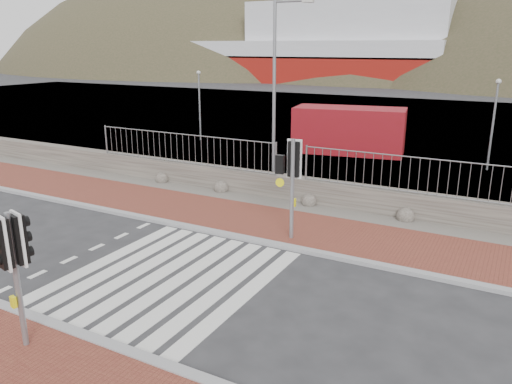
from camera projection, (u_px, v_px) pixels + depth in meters
The scene contains 16 objects.
ground at pixel (170, 276), 12.40m from camera, with size 220.00×220.00×0.00m, color #28282B.
sidewalk_far at pixel (256, 221), 16.19m from camera, with size 40.00×3.00×0.08m, color brown.
kerb_near at pixel (76, 333), 9.85m from camera, with size 40.00×0.25×0.12m, color gray.
kerb_far at pixel (232, 236), 14.92m from camera, with size 40.00×0.25×0.12m, color gray.
zebra_crossing at pixel (170, 276), 12.40m from camera, with size 4.62×5.60×0.01m.
gravel_strip at pixel (283, 205), 17.88m from camera, with size 40.00×1.50×0.06m, color #59544C.
stone_wall at pixel (292, 188), 18.43m from camera, with size 40.00×0.60×0.90m, color #4C463F.
railing at pixel (291, 153), 17.92m from camera, with size 18.07×0.07×1.22m.
quay at pixel (410, 125), 35.95m from camera, with size 120.00×40.00×0.50m, color #4C4C4F.
water at pixel (467, 90), 65.49m from camera, with size 220.00×50.00×0.05m, color #3F4C54.
ferry at pixel (309, 47), 79.45m from camera, with size 50.00×16.00×20.00m.
hills_backdrop at pixel (508, 211), 90.01m from camera, with size 254.00×90.00×100.00m.
traffic_signal_near at pixel (13, 253), 8.92m from camera, with size 0.43×0.32×2.72m.
traffic_signal_far at pixel (291, 168), 14.12m from camera, with size 0.73×0.30×3.02m.
streetlight at pixel (277, 88), 18.60m from camera, with size 1.51×0.25×7.12m.
shipping_container at pixel (349, 130), 26.56m from camera, with size 5.74×2.39×2.39m, color maroon.
Camera 1 is at (7.26, -8.93, 5.51)m, focal length 35.00 mm.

